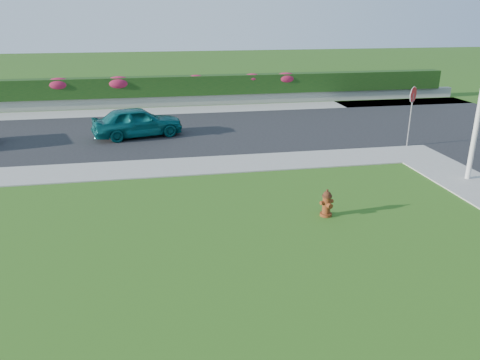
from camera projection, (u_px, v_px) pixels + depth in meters
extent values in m
plane|color=black|center=(320.00, 312.00, 8.60)|extent=(120.00, 120.00, 0.00)
cube|color=black|center=(105.00, 136.00, 20.69)|extent=(26.00, 8.00, 0.04)
cube|color=gray|center=(62.00, 173.00, 15.90)|extent=(24.00, 2.00, 0.04)
cube|color=gray|center=(414.00, 154.00, 18.10)|extent=(2.00, 2.00, 0.04)
cube|color=gray|center=(187.00, 110.00, 25.99)|extent=(34.00, 2.00, 0.04)
cube|color=gray|center=(185.00, 100.00, 27.28)|extent=(34.00, 0.40, 0.60)
cube|color=black|center=(184.00, 85.00, 27.08)|extent=(32.00, 0.90, 1.10)
cylinder|color=#52220C|center=(326.00, 214.00, 12.65)|extent=(0.32, 0.32, 0.08)
cylinder|color=#52220C|center=(326.00, 205.00, 12.55)|extent=(0.22, 0.22, 0.50)
cylinder|color=black|center=(327.00, 196.00, 12.47)|extent=(0.27, 0.27, 0.05)
sphere|color=black|center=(327.00, 195.00, 12.46)|extent=(0.22, 0.22, 0.22)
cylinder|color=black|center=(327.00, 191.00, 12.42)|extent=(0.07, 0.07, 0.07)
cylinder|color=#52220C|center=(322.00, 203.00, 12.47)|extent=(0.12, 0.12, 0.10)
cylinder|color=#52220C|center=(331.00, 201.00, 12.58)|extent=(0.12, 0.12, 0.10)
cylinder|color=#52220C|center=(330.00, 206.00, 12.42)|extent=(0.17, 0.14, 0.14)
imported|color=#0B5759|center=(137.00, 122.00, 20.27)|extent=(4.09, 2.41, 1.31)
cylinder|color=slate|center=(410.00, 121.00, 18.71)|extent=(0.06, 0.06, 2.17)
cylinder|color=red|center=(413.00, 95.00, 18.36)|extent=(0.51, 0.42, 0.63)
cylinder|color=white|center=(413.00, 95.00, 18.36)|extent=(0.53, 0.44, 0.67)
ellipsoid|color=#AA1D42|center=(59.00, 84.00, 25.73)|extent=(1.43, 0.92, 0.71)
ellipsoid|color=#AA1D42|center=(119.00, 83.00, 26.28)|extent=(1.50, 0.96, 0.75)
ellipsoid|color=#AA1D42|center=(196.00, 79.00, 26.99)|extent=(1.07, 0.69, 0.53)
ellipsoid|color=#AA1D42|center=(252.00, 78.00, 27.56)|extent=(1.13, 0.73, 0.57)
ellipsoid|color=#AA1D42|center=(286.00, 78.00, 27.92)|extent=(1.36, 0.88, 0.68)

